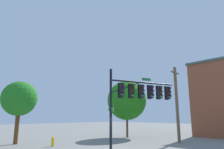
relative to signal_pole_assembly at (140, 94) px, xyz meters
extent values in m
cylinder|color=black|center=(-2.52, 0.93, -1.28)|extent=(0.20, 0.20, 6.30)
cylinder|color=black|center=(0.37, -0.10, 1.00)|extent=(5.82, 2.19, 0.14)
cylinder|color=black|center=(-1.22, 0.47, 0.50)|extent=(2.65, 1.01, 1.08)
cube|color=black|center=(-1.63, 0.61, 0.25)|extent=(0.42, 0.44, 1.10)
cube|color=black|center=(-1.57, 0.80, 0.25)|extent=(0.43, 0.18, 1.22)
sphere|color=maroon|center=(-1.69, 0.42, 0.59)|extent=(0.22, 0.22, 0.22)
cylinder|color=black|center=(-1.71, 0.36, 0.64)|extent=(0.26, 0.21, 0.23)
sphere|color=#855607|center=(-1.69, 0.42, 0.25)|extent=(0.22, 0.22, 0.22)
cylinder|color=black|center=(-1.71, 0.36, 0.30)|extent=(0.26, 0.21, 0.23)
sphere|color=#20FF59|center=(-1.69, 0.42, -0.09)|extent=(0.22, 0.22, 0.22)
cylinder|color=black|center=(-1.71, 0.36, -0.04)|extent=(0.26, 0.21, 0.23)
cube|color=black|center=(-0.74, 0.30, 0.25)|extent=(0.43, 0.45, 1.10)
cube|color=black|center=(-0.67, 0.48, 0.25)|extent=(0.42, 0.20, 1.22)
sphere|color=maroon|center=(-0.82, 0.11, 0.59)|extent=(0.22, 0.22, 0.22)
cylinder|color=black|center=(-0.84, 0.05, 0.64)|extent=(0.27, 0.22, 0.23)
sphere|color=#855607|center=(-0.82, 0.11, 0.25)|extent=(0.22, 0.22, 0.22)
cylinder|color=black|center=(-0.84, 0.05, 0.30)|extent=(0.27, 0.22, 0.23)
sphere|color=#20FF59|center=(-0.82, 0.11, -0.09)|extent=(0.22, 0.22, 0.22)
cylinder|color=black|center=(-0.84, 0.05, -0.04)|extent=(0.27, 0.22, 0.23)
cube|color=black|center=(0.14, -0.02, 0.25)|extent=(0.42, 0.44, 1.10)
cube|color=black|center=(0.21, 0.17, 0.25)|extent=(0.43, 0.18, 1.22)
sphere|color=maroon|center=(0.08, -0.21, 0.59)|extent=(0.22, 0.22, 0.22)
cylinder|color=black|center=(0.06, -0.27, 0.64)|extent=(0.26, 0.21, 0.23)
sphere|color=#855607|center=(0.08, -0.21, 0.25)|extent=(0.22, 0.22, 0.22)
cylinder|color=black|center=(0.06, -0.27, 0.30)|extent=(0.26, 0.21, 0.23)
sphere|color=#20FF59|center=(0.08, -0.21, -0.09)|extent=(0.22, 0.22, 0.22)
cylinder|color=black|center=(0.06, -0.27, -0.04)|extent=(0.26, 0.21, 0.23)
cube|color=black|center=(1.03, -0.34, 0.25)|extent=(0.41, 0.44, 1.10)
cube|color=black|center=(1.09, -0.15, 0.25)|extent=(0.43, 0.17, 1.22)
sphere|color=maroon|center=(0.97, -0.53, 0.59)|extent=(0.22, 0.22, 0.22)
cylinder|color=black|center=(0.96, -0.59, 0.64)|extent=(0.26, 0.20, 0.23)
sphere|color=#855607|center=(0.97, -0.53, 0.25)|extent=(0.22, 0.22, 0.22)
cylinder|color=black|center=(0.96, -0.59, 0.30)|extent=(0.26, 0.20, 0.23)
sphere|color=#20FF59|center=(0.97, -0.53, -0.09)|extent=(0.22, 0.22, 0.22)
cylinder|color=black|center=(0.96, -0.59, -0.04)|extent=(0.26, 0.20, 0.23)
cube|color=black|center=(1.92, -0.65, 0.25)|extent=(0.42, 0.45, 1.10)
cube|color=black|center=(1.99, -0.47, 0.25)|extent=(0.43, 0.19, 1.22)
sphere|color=maroon|center=(1.85, -0.84, 0.59)|extent=(0.22, 0.22, 0.22)
cylinder|color=black|center=(1.83, -0.90, 0.64)|extent=(0.27, 0.21, 0.23)
sphere|color=#855607|center=(1.85, -0.84, 0.25)|extent=(0.22, 0.22, 0.22)
cylinder|color=black|center=(1.83, -0.90, 0.30)|extent=(0.27, 0.21, 0.23)
sphere|color=#20FF59|center=(1.85, -0.84, -0.09)|extent=(0.22, 0.22, 0.22)
cylinder|color=black|center=(1.83, -0.90, -0.04)|extent=(0.27, 0.21, 0.23)
cube|color=black|center=(2.81, -0.97, 0.25)|extent=(0.41, 0.44, 1.10)
cube|color=black|center=(2.87, -0.78, 0.25)|extent=(0.43, 0.17, 1.22)
sphere|color=maroon|center=(2.75, -1.16, 0.59)|extent=(0.22, 0.22, 0.22)
cylinder|color=black|center=(2.73, -1.22, 0.64)|extent=(0.26, 0.20, 0.23)
sphere|color=#855607|center=(2.75, -1.16, 0.25)|extent=(0.22, 0.22, 0.22)
cylinder|color=black|center=(2.73, -1.22, 0.30)|extent=(0.26, 0.20, 0.23)
sphere|color=#20FF59|center=(2.75, -1.16, -0.09)|extent=(0.22, 0.22, 0.22)
cylinder|color=black|center=(2.73, -1.22, -0.04)|extent=(0.26, 0.20, 0.23)
cube|color=white|center=(0.65, -0.20, 1.30)|extent=(0.89, 0.33, 0.26)
cube|color=#196832|center=(0.65, -0.20, 1.30)|extent=(0.86, 0.33, 0.22)
cube|color=white|center=(-2.52, 0.93, -1.30)|extent=(0.33, 0.89, 0.26)
cube|color=#1E6D21|center=(-2.52, 0.93, -1.30)|extent=(0.33, 0.86, 0.22)
cylinder|color=brown|center=(6.41, 0.10, -0.51)|extent=(0.31, 0.31, 7.85)
cube|color=brown|center=(6.41, 0.10, 2.82)|extent=(1.80, 0.22, 0.12)
cylinder|color=#DBBA0A|center=(-4.08, 6.70, -4.11)|extent=(0.24, 0.24, 0.65)
sphere|color=#EFBD07|center=(-4.08, 6.70, -3.71)|extent=(0.22, 0.22, 0.22)
cylinder|color=#DFC505|center=(-3.93, 6.70, -4.07)|extent=(0.12, 0.10, 0.10)
cylinder|color=brown|center=(-5.89, 10.53, -2.98)|extent=(0.40, 0.40, 2.89)
sphere|color=#21771F|center=(-5.89, 10.53, -0.08)|extent=(3.43, 3.43, 3.43)
cylinder|color=brown|center=(6.50, 7.17, -3.18)|extent=(0.27, 0.27, 2.50)
sphere|color=#217518|center=(6.50, 7.17, 0.23)|extent=(5.08, 5.08, 5.08)
cube|color=#40574F|center=(16.91, -1.58, 5.25)|extent=(7.88, 7.00, 0.30)
cube|color=#A5B7C6|center=(17.21, 1.78, -0.24)|extent=(0.90, 0.04, 1.20)
cube|color=#A5B7C6|center=(17.34, 1.78, 0.17)|extent=(0.90, 0.04, 1.20)
cube|color=#A5B7C6|center=(15.38, 1.78, -1.86)|extent=(0.90, 0.04, 1.20)
cube|color=#A5B7C6|center=(16.06, 1.78, 0.32)|extent=(0.90, 0.04, 1.20)
cube|color=#A5B7C6|center=(15.58, 1.78, 2.53)|extent=(0.90, 0.04, 1.20)
camera|label=1|loc=(-13.43, -10.25, -1.80)|focal=32.22mm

